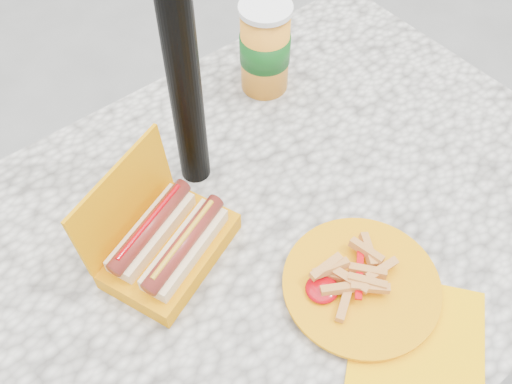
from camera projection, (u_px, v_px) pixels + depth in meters
picnic_table at (254, 265)px, 1.00m from camera, size 1.20×0.80×0.75m
hotdog_box at (166, 242)px, 0.86m from camera, size 0.24×0.21×0.17m
fries_plate at (364, 288)px, 0.84m from camera, size 0.26×0.35×0.05m
soda_cup at (265, 48)px, 1.05m from camera, size 0.10×0.10×0.18m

